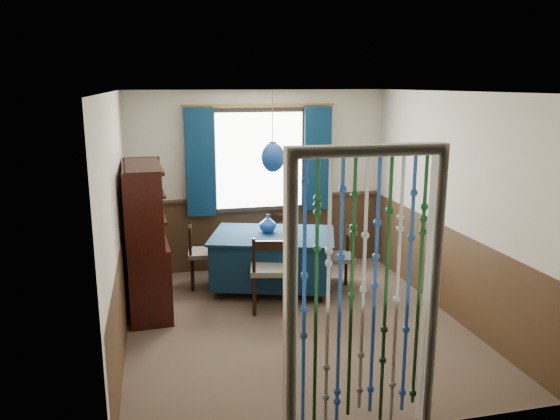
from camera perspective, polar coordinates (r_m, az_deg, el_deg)
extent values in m
plane|color=brown|center=(6.13, 1.49, -11.80)|extent=(4.00, 4.00, 0.00)
plane|color=silver|center=(5.56, 1.65, 12.25)|extent=(4.00, 4.00, 0.00)
plane|color=beige|center=(7.63, -2.24, 3.04)|extent=(3.60, 0.00, 3.60)
plane|color=beige|center=(3.90, 9.08, -7.03)|extent=(3.60, 0.00, 3.60)
plane|color=beige|center=(5.56, -16.70, -1.33)|extent=(0.00, 4.00, 4.00)
plane|color=beige|center=(6.41, 17.34, 0.50)|extent=(0.00, 4.00, 4.00)
plane|color=#402B18|center=(7.78, -2.17, -2.43)|extent=(3.60, 0.00, 3.60)
plane|color=#402B18|center=(4.23, 8.62, -16.56)|extent=(3.60, 0.00, 3.60)
plane|color=#402B18|center=(5.78, -16.06, -8.54)|extent=(0.00, 4.00, 4.00)
plane|color=#402B18|center=(6.60, 16.78, -5.88)|extent=(0.00, 4.00, 4.00)
cube|color=black|center=(7.54, -2.18, 5.22)|extent=(1.32, 0.12, 1.42)
cube|color=#0B233B|center=(6.96, -0.73, -5.09)|extent=(1.69, 1.39, 0.58)
cube|color=#0B233B|center=(6.87, -0.74, -2.67)|extent=(1.77, 1.47, 0.03)
cylinder|color=black|center=(6.81, -6.11, -8.62)|extent=(0.07, 0.07, 0.14)
cylinder|color=black|center=(6.70, 4.16, -8.95)|extent=(0.07, 0.07, 0.14)
cylinder|color=black|center=(7.49, -5.07, -6.56)|extent=(0.07, 0.07, 0.14)
cylinder|color=black|center=(7.39, 4.22, -6.82)|extent=(0.07, 0.07, 0.14)
cylinder|color=black|center=(6.25, -2.70, -9.01)|extent=(0.05, 0.05, 0.46)
cylinder|color=black|center=(6.25, 0.78, -8.97)|extent=(0.05, 0.05, 0.46)
cylinder|color=black|center=(6.58, -2.67, -7.85)|extent=(0.05, 0.05, 0.46)
cylinder|color=black|center=(6.58, 0.62, -7.82)|extent=(0.05, 0.05, 0.46)
cube|color=#5B5549|center=(6.32, -1.00, -6.18)|extent=(0.53, 0.51, 0.06)
cube|color=black|center=(6.04, -0.98, -3.71)|extent=(0.39, 0.11, 0.10)
cylinder|color=black|center=(6.08, -2.74, -5.03)|extent=(0.04, 0.04, 0.45)
cylinder|color=black|center=(6.09, 0.80, -4.99)|extent=(0.04, 0.04, 0.45)
cylinder|color=black|center=(7.72, 1.56, -4.82)|extent=(0.04, 0.04, 0.42)
cylinder|color=black|center=(7.83, -0.70, -4.56)|extent=(0.04, 0.04, 0.42)
cylinder|color=black|center=(7.44, 0.77, -5.51)|extent=(0.04, 0.04, 0.42)
cylinder|color=black|center=(7.55, -1.56, -5.22)|extent=(0.04, 0.04, 0.42)
cube|color=#5B5549|center=(7.56, 0.02, -3.33)|extent=(0.55, 0.55, 0.06)
cube|color=black|center=(7.63, 0.45, -0.81)|extent=(0.31, 0.23, 0.09)
cylinder|color=black|center=(7.61, 1.60, -1.86)|extent=(0.04, 0.04, 0.41)
cylinder|color=black|center=(7.72, -0.68, -1.64)|extent=(0.04, 0.04, 0.41)
cylinder|color=black|center=(7.36, -9.13, -5.88)|extent=(0.04, 0.04, 0.42)
cylinder|color=black|center=(7.04, -9.16, -6.75)|extent=(0.04, 0.04, 0.42)
cylinder|color=black|center=(7.36, -6.68, -5.80)|extent=(0.04, 0.04, 0.42)
cylinder|color=black|center=(7.04, -6.60, -6.67)|extent=(0.04, 0.04, 0.42)
cube|color=#5B5549|center=(7.12, -7.95, -4.45)|extent=(0.43, 0.44, 0.06)
cube|color=black|center=(7.04, -9.39, -2.09)|extent=(0.07, 0.35, 0.09)
cylinder|color=black|center=(7.23, -9.33, -2.75)|extent=(0.04, 0.04, 0.41)
cylinder|color=black|center=(6.91, -9.37, -3.50)|extent=(0.04, 0.04, 0.41)
cylinder|color=black|center=(6.92, 7.56, -7.11)|extent=(0.04, 0.04, 0.41)
cylinder|color=black|center=(7.21, 6.91, -6.25)|extent=(0.04, 0.04, 0.41)
cylinder|color=black|center=(6.85, 5.08, -7.26)|extent=(0.04, 0.04, 0.41)
cylinder|color=black|center=(7.15, 4.54, -6.37)|extent=(0.04, 0.04, 0.41)
cube|color=#5B5549|center=(6.95, 6.07, -4.93)|extent=(0.42, 0.44, 0.05)
cube|color=black|center=(6.91, 7.43, -2.49)|extent=(0.08, 0.34, 0.09)
cylinder|color=black|center=(6.79, 7.74, -3.89)|extent=(0.04, 0.04, 0.40)
cylinder|color=black|center=(7.09, 7.08, -3.14)|extent=(0.04, 0.04, 0.40)
cube|color=black|center=(6.60, -13.60, -6.35)|extent=(0.51, 1.32, 0.85)
cube|color=black|center=(5.77, -14.06, -0.39)|extent=(0.40, 0.07, 0.85)
cube|color=black|center=(6.98, -13.96, 1.92)|extent=(0.40, 0.07, 0.85)
cube|color=black|center=(6.31, -14.21, 4.47)|extent=(0.46, 1.32, 0.04)
cube|color=black|center=(6.38, -15.84, 0.78)|extent=(0.09, 1.28, 0.85)
cube|color=black|center=(6.40, -13.68, -0.20)|extent=(0.41, 1.24, 0.02)
cube|color=black|center=(6.35, -13.81, 2.26)|extent=(0.41, 1.24, 0.02)
cylinder|color=olive|center=(6.63, -0.77, 8.94)|extent=(0.01, 0.01, 0.80)
ellipsoid|color=navy|center=(6.67, -0.76, 5.52)|extent=(0.29, 0.29, 0.36)
cylinder|color=olive|center=(6.65, -0.77, 7.06)|extent=(0.09, 0.09, 0.03)
imported|color=navy|center=(6.94, -1.29, -1.49)|extent=(0.25, 0.25, 0.21)
imported|color=beige|center=(6.06, -13.52, -0.53)|extent=(0.28, 0.28, 0.06)
imported|color=beige|center=(6.76, -13.40, -1.31)|extent=(0.19, 0.19, 0.18)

